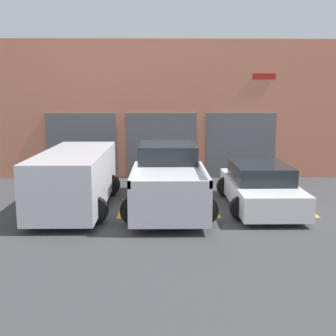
% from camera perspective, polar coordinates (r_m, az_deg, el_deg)
% --- Properties ---
extents(ground_plane, '(28.00, 28.00, 0.00)m').
position_cam_1_polar(ground_plane, '(14.00, -0.07, -3.68)').
color(ground_plane, '#3D3D3F').
extents(shophouse_building, '(13.77, 0.68, 5.39)m').
position_cam_1_polar(shophouse_building, '(16.91, -0.25, 7.73)').
color(shophouse_building, '#D17A5B').
rests_on(shophouse_building, ground).
extents(pickup_truck, '(2.51, 5.31, 1.73)m').
position_cam_1_polar(pickup_truck, '(12.53, 0.02, -1.43)').
color(pickup_truck, silver).
rests_on(pickup_truck, ground).
extents(sedan_white, '(2.19, 4.26, 1.30)m').
position_cam_1_polar(sedan_white, '(12.68, 12.34, -2.51)').
color(sedan_white, white).
rests_on(sedan_white, ground).
extents(sedan_side, '(2.26, 4.99, 1.68)m').
position_cam_1_polar(sedan_side, '(12.52, -12.42, -1.27)').
color(sedan_side, silver).
rests_on(sedan_side, ground).
extents(parking_stripe_far_left, '(0.12, 2.20, 0.01)m').
position_cam_1_polar(parking_stripe_far_left, '(13.05, -18.12, -5.17)').
color(parking_stripe_far_left, gold).
rests_on(parking_stripe_far_left, ground).
extents(parking_stripe_left, '(0.12, 2.20, 0.01)m').
position_cam_1_polar(parking_stripe_left, '(12.52, -6.18, -5.36)').
color(parking_stripe_left, gold).
rests_on(parking_stripe_left, ground).
extents(parking_stripe_centre, '(0.12, 2.20, 0.01)m').
position_cam_1_polar(parking_stripe_centre, '(12.56, 6.23, -5.31)').
color(parking_stripe_centre, gold).
rests_on(parking_stripe_centre, ground).
extents(parking_stripe_right, '(0.12, 2.20, 0.01)m').
position_cam_1_polar(parking_stripe_right, '(13.17, 18.02, -5.03)').
color(parking_stripe_right, gold).
rests_on(parking_stripe_right, ground).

